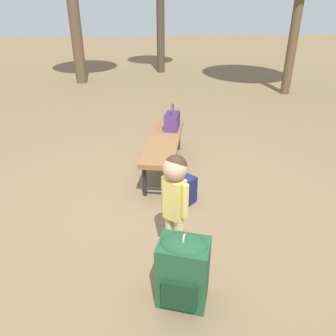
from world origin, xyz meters
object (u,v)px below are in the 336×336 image
handbag (172,120)px  backpack_large (183,269)px  park_bench (164,142)px  backpack_small (186,187)px  child_standing (175,192)px

handbag → backpack_large: 2.57m
handbag → backpack_large: bearing=-5.1°
park_bench → backpack_large: size_ratio=2.67×
backpack_small → handbag: bearing=-179.3°
child_standing → backpack_large: size_ratio=1.60×
backpack_large → backpack_small: 1.40m
park_bench → handbag: bearing=156.5°
handbag → backpack_small: (1.17, 0.01, -0.39)m
handbag → child_standing: (2.06, -0.23, 0.08)m
park_bench → handbag: size_ratio=4.48×
park_bench → child_standing: child_standing is taller
backpack_small → park_bench: bearing=-168.7°
handbag → child_standing: 2.07m
child_standing → backpack_small: (-0.88, 0.24, -0.48)m
park_bench → handbag: handbag is taller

